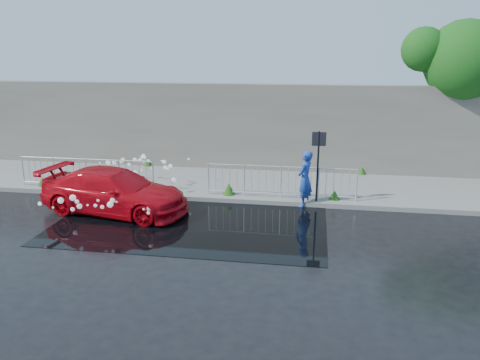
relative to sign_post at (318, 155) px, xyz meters
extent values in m
plane|color=black|center=(-4.20, -3.10, -1.72)|extent=(90.00, 90.00, 0.00)
cube|color=slate|center=(-4.20, 1.90, -1.65)|extent=(30.00, 4.00, 0.15)
cube|color=slate|center=(-4.20, -0.10, -1.64)|extent=(30.00, 0.25, 0.16)
cube|color=#635C53|center=(-4.20, 4.10, 0.18)|extent=(30.00, 0.60, 3.50)
cube|color=black|center=(-3.70, -2.10, -1.72)|extent=(8.00, 5.00, 0.01)
cylinder|color=black|center=(0.00, 0.00, -0.47)|extent=(0.06, 0.06, 2.50)
cube|color=black|center=(0.00, 0.00, 0.53)|extent=(0.45, 0.04, 0.45)
cylinder|color=#332114|center=(5.80, 5.10, 0.78)|extent=(0.36, 0.36, 5.00)
sphere|color=#104513|center=(5.30, 4.30, 2.88)|extent=(3.03, 3.03, 3.03)
sphere|color=#104513|center=(3.80, 4.30, 3.28)|extent=(1.68, 1.68, 1.68)
cylinder|color=silver|center=(-10.70, 0.25, -1.02)|extent=(0.05, 0.05, 1.10)
cylinder|color=silver|center=(-5.70, 0.25, -1.02)|extent=(0.05, 0.05, 1.10)
cylinder|color=silver|center=(-8.20, 0.25, -0.50)|extent=(5.00, 0.04, 0.04)
cylinder|color=silver|center=(-8.20, 0.25, -1.45)|extent=(5.00, 0.04, 0.04)
cylinder|color=silver|center=(-3.70, 0.25, -1.02)|extent=(0.05, 0.05, 1.10)
cylinder|color=silver|center=(1.30, 0.25, -1.02)|extent=(0.05, 0.05, 1.10)
cylinder|color=silver|center=(-1.20, 0.25, -0.50)|extent=(5.00, 0.04, 0.04)
cylinder|color=silver|center=(-1.20, 0.25, -1.45)|extent=(5.00, 0.04, 0.04)
cone|color=#224C14|center=(-10.00, 0.30, -1.41)|extent=(0.40, 0.40, 0.32)
cone|color=#224C14|center=(-6.20, 0.30, -1.43)|extent=(0.36, 0.36, 0.29)
cone|color=#224C14|center=(-3.00, 0.30, -1.37)|extent=(0.44, 0.44, 0.41)
cone|color=#224C14|center=(0.60, 0.30, -1.41)|extent=(0.38, 0.38, 0.32)
cone|color=#224C14|center=(-7.20, 3.80, -1.39)|extent=(0.42, 0.42, 0.36)
cone|color=#224C14|center=(1.80, 3.80, -1.42)|extent=(0.34, 0.34, 0.31)
sphere|color=white|center=(-5.51, -0.50, -1.51)|extent=(0.08, 0.08, 0.08)
sphere|color=white|center=(-5.76, 1.43, -0.75)|extent=(0.07, 0.07, 0.07)
sphere|color=white|center=(-6.93, 1.12, -0.86)|extent=(0.12, 0.12, 0.12)
sphere|color=white|center=(-6.89, 1.61, -0.80)|extent=(0.17, 0.17, 0.17)
sphere|color=white|center=(-7.37, -0.36, -1.20)|extent=(0.15, 0.15, 0.15)
sphere|color=white|center=(-5.31, 0.74, -0.86)|extent=(0.10, 0.10, 0.10)
sphere|color=white|center=(-7.44, 0.93, -0.75)|extent=(0.16, 0.16, 0.16)
sphere|color=white|center=(-6.28, -0.02, -1.21)|extent=(0.08, 0.08, 0.08)
sphere|color=white|center=(-4.58, -0.70, -1.55)|extent=(0.08, 0.08, 0.08)
sphere|color=white|center=(-5.11, -0.71, -1.48)|extent=(0.11, 0.11, 0.11)
sphere|color=white|center=(-7.69, 0.05, -1.09)|extent=(0.16, 0.16, 0.16)
sphere|color=white|center=(-6.56, 1.51, -0.65)|extent=(0.13, 0.13, 0.13)
sphere|color=white|center=(-7.24, 1.14, -0.78)|extent=(0.11, 0.11, 0.11)
sphere|color=white|center=(-4.58, -0.55, -1.41)|extent=(0.10, 0.10, 0.10)
sphere|color=white|center=(-6.59, 0.42, -0.91)|extent=(0.07, 0.07, 0.07)
sphere|color=white|center=(-4.94, -0.63, -1.57)|extent=(0.13, 0.13, 0.13)
sphere|color=white|center=(-6.26, 1.35, -0.75)|extent=(0.13, 0.13, 0.13)
sphere|color=white|center=(-7.31, 1.46, -0.77)|extent=(0.16, 0.16, 0.16)
sphere|color=white|center=(-6.42, 0.38, -0.96)|extent=(0.15, 0.15, 0.15)
sphere|color=white|center=(-6.44, 1.50, -0.67)|extent=(0.10, 0.10, 0.10)
sphere|color=white|center=(-4.92, 0.14, -1.09)|extent=(0.18, 0.18, 0.18)
sphere|color=white|center=(-6.21, 0.51, -0.89)|extent=(0.07, 0.07, 0.07)
sphere|color=white|center=(-7.73, 1.06, -0.80)|extent=(0.18, 0.18, 0.18)
sphere|color=white|center=(-4.71, 1.38, -0.63)|extent=(0.08, 0.08, 0.08)
sphere|color=white|center=(-8.08, 1.09, -0.84)|extent=(0.07, 0.07, 0.07)
sphere|color=white|center=(-6.24, -0.15, -1.23)|extent=(0.13, 0.13, 0.13)
sphere|color=white|center=(-7.88, -0.37, -1.32)|extent=(0.10, 0.10, 0.10)
sphere|color=white|center=(-5.31, 1.07, -0.84)|extent=(0.15, 0.15, 0.15)
sphere|color=white|center=(-5.44, 0.88, -0.86)|extent=(0.15, 0.15, 0.15)
sphere|color=white|center=(-6.24, 0.27, -1.07)|extent=(0.16, 0.16, 0.16)
sphere|color=white|center=(-6.54, 1.63, -0.63)|extent=(0.14, 0.14, 0.14)
sphere|color=white|center=(-6.34, 1.09, -0.72)|extent=(0.10, 0.10, 0.10)
sphere|color=white|center=(-5.63, -0.39, -1.39)|extent=(0.08, 0.08, 0.08)
sphere|color=white|center=(-7.11, 0.61, -0.96)|extent=(0.16, 0.16, 0.16)
sphere|color=white|center=(-6.24, 0.14, -1.15)|extent=(0.07, 0.07, 0.07)
sphere|color=white|center=(-6.63, 1.47, -0.77)|extent=(0.15, 0.15, 0.15)
sphere|color=white|center=(-6.00, 0.98, -0.94)|extent=(0.08, 0.08, 0.08)
sphere|color=white|center=(-7.30, -0.40, -1.38)|extent=(0.06, 0.06, 0.06)
sphere|color=white|center=(-8.00, -0.32, -1.29)|extent=(0.16, 0.16, 0.16)
sphere|color=white|center=(-6.62, -0.16, -1.23)|extent=(0.17, 0.17, 0.17)
sphere|color=white|center=(-6.99, -0.28, -1.22)|extent=(0.09, 0.09, 0.09)
sphere|color=white|center=(-5.59, 1.21, -0.73)|extent=(0.15, 0.15, 0.15)
sphere|color=white|center=(-6.31, -3.89, -0.76)|extent=(0.15, 0.15, 0.15)
sphere|color=white|center=(-5.59, -3.13, -0.85)|extent=(0.06, 0.06, 0.06)
sphere|color=white|center=(-6.76, -3.40, -0.70)|extent=(0.18, 0.18, 0.18)
sphere|color=white|center=(-6.89, -2.96, -0.97)|extent=(0.12, 0.12, 0.12)
sphere|color=white|center=(-4.74, -2.95, -1.20)|extent=(0.10, 0.10, 0.10)
sphere|color=white|center=(-5.86, -3.04, -0.99)|extent=(0.10, 0.10, 0.10)
sphere|color=white|center=(-7.23, -2.65, -1.34)|extent=(0.13, 0.13, 0.13)
sphere|color=white|center=(-6.58, -3.62, -0.60)|extent=(0.07, 0.07, 0.07)
sphere|color=white|center=(-6.18, -3.68, -0.79)|extent=(0.06, 0.06, 0.06)
sphere|color=white|center=(-7.91, -3.20, -1.03)|extent=(0.08, 0.08, 0.08)
sphere|color=white|center=(-7.38, -3.04, -0.97)|extent=(0.09, 0.09, 0.09)
sphere|color=white|center=(-4.75, -3.26, -0.98)|extent=(0.06, 0.06, 0.06)
sphere|color=white|center=(-7.96, -3.14, -1.03)|extent=(0.11, 0.11, 0.11)
sphere|color=white|center=(-6.02, -3.17, -1.02)|extent=(0.11, 0.11, 0.11)
sphere|color=white|center=(-5.67, -3.21, -0.79)|extent=(0.14, 0.14, 0.14)
sphere|color=white|center=(-5.64, -3.53, -0.82)|extent=(0.06, 0.06, 0.06)
sphere|color=white|center=(-5.56, -3.61, -0.77)|extent=(0.17, 0.17, 0.17)
sphere|color=white|center=(-7.32, -3.08, -0.91)|extent=(0.18, 0.18, 0.18)
sphere|color=white|center=(-6.18, -3.24, -0.96)|extent=(0.10, 0.10, 0.10)
sphere|color=white|center=(-7.69, -2.93, -1.21)|extent=(0.06, 0.06, 0.06)
sphere|color=white|center=(-4.78, -2.74, -1.15)|extent=(0.17, 0.17, 0.17)
sphere|color=white|center=(-5.95, -3.52, -0.71)|extent=(0.08, 0.08, 0.08)
imported|color=red|center=(-6.32, -1.63, -1.03)|extent=(5.02, 2.68, 1.38)
imported|color=#2143A5|center=(-0.40, -0.10, -0.79)|extent=(0.68, 0.80, 1.87)
camera|label=1|loc=(-0.17, -14.93, 3.34)|focal=35.00mm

